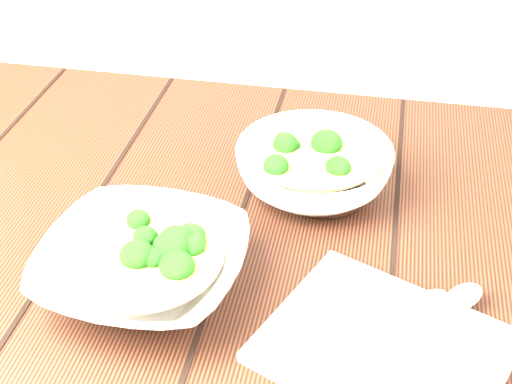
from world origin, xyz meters
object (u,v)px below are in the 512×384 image
Objects in this scene: soup_bowl_front at (143,264)px; napkin at (384,347)px; table at (250,304)px; trivet at (326,190)px; soup_bowl_back at (314,167)px.

soup_bowl_front is 1.04× the size of napkin.
table is at bearing 47.70° from soup_bowl_front.
table is 10.69× the size of trivet.
soup_bowl_back reaches higher than napkin.
soup_bowl_front reaches higher than table.
soup_bowl_back reaches higher than soup_bowl_front.
soup_bowl_front reaches higher than napkin.
trivet is at bearing 132.57° from napkin.
napkin is at bearing -68.07° from soup_bowl_back.
trivet is at bearing -42.31° from soup_bowl_back.
trivet is (0.18, 0.21, -0.02)m from soup_bowl_front.
soup_bowl_front is (-0.10, -0.11, 0.15)m from table.
soup_bowl_front is at bearing -131.59° from trivet.
soup_bowl_front is at bearing -166.97° from napkin.
table is 4.87× the size of soup_bowl_front.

